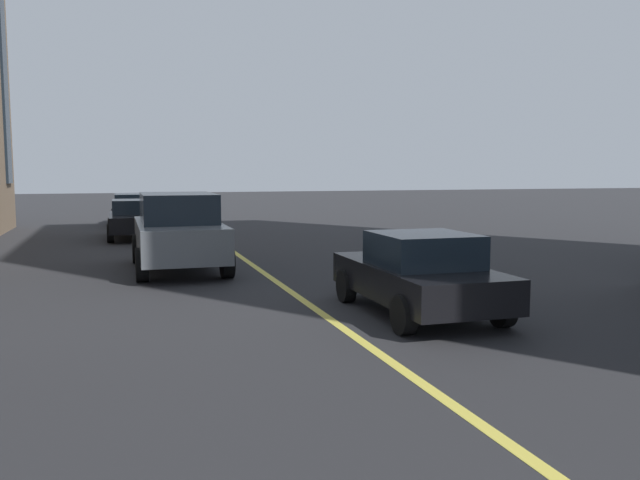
{
  "coord_description": "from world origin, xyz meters",
  "views": [
    {
      "loc": [
        6.95,
        3.29,
        2.45
      ],
      "look_at": [
        17.41,
        0.07,
        1.28
      ],
      "focal_mm": 37.0,
      "sensor_mm": 36.0,
      "label": 1
    }
  ],
  "objects_px": {
    "car_silver_parked_b": "(133,209)",
    "car_grey_near": "(178,231)",
    "car_black_mid": "(135,218)",
    "car_black_oncoming": "(419,273)"
  },
  "relations": [
    {
      "from": "car_black_mid",
      "to": "car_grey_near",
      "type": "xyz_separation_m",
      "value": [
        -8.35,
        -0.8,
        0.27
      ]
    },
    {
      "from": "car_black_oncoming",
      "to": "car_silver_parked_b",
      "type": "bearing_deg",
      "value": 11.48
    },
    {
      "from": "car_silver_parked_b",
      "to": "car_grey_near",
      "type": "distance_m",
      "value": 14.34
    },
    {
      "from": "car_silver_parked_b",
      "to": "car_grey_near",
      "type": "xyz_separation_m",
      "value": [
        -14.32,
        -0.73,
        0.27
      ]
    },
    {
      "from": "car_silver_parked_b",
      "to": "car_grey_near",
      "type": "relative_size",
      "value": 0.94
    },
    {
      "from": "car_silver_parked_b",
      "to": "car_black_mid",
      "type": "height_order",
      "value": "same"
    },
    {
      "from": "car_black_oncoming",
      "to": "car_silver_parked_b",
      "type": "distance_m",
      "value": 21.02
    },
    {
      "from": "car_grey_near",
      "to": "car_silver_parked_b",
      "type": "bearing_deg",
      "value": 2.92
    },
    {
      "from": "car_black_mid",
      "to": "car_grey_near",
      "type": "bearing_deg",
      "value": -174.51
    },
    {
      "from": "car_black_mid",
      "to": "car_silver_parked_b",
      "type": "bearing_deg",
      "value": -0.69
    }
  ]
}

